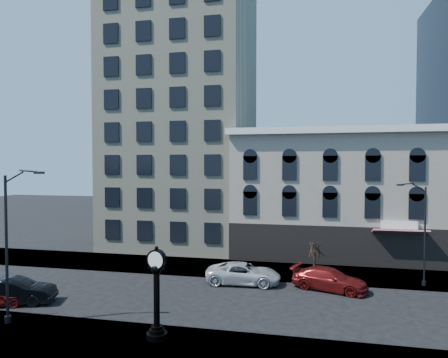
# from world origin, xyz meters

# --- Properties ---
(ground) EXTENTS (160.00, 160.00, 0.00)m
(ground) POSITION_xyz_m (0.00, 0.00, 0.00)
(ground) COLOR black
(ground) RESTS_ON ground
(sidewalk_far) EXTENTS (160.00, 6.00, 0.12)m
(sidewalk_far) POSITION_xyz_m (0.00, 8.00, 0.06)
(sidewalk_far) COLOR gray
(sidewalk_far) RESTS_ON ground
(sidewalk_near) EXTENTS (160.00, 6.00, 0.12)m
(sidewalk_near) POSITION_xyz_m (0.00, -8.00, 0.06)
(sidewalk_near) COLOR gray
(sidewalk_near) RESTS_ON ground
(cream_tower) EXTENTS (15.90, 15.40, 42.50)m
(cream_tower) POSITION_xyz_m (-6.11, 18.88, 19.32)
(cream_tower) COLOR beige
(cream_tower) RESTS_ON ground
(victorian_row) EXTENTS (22.60, 11.19, 12.50)m
(victorian_row) POSITION_xyz_m (12.00, 15.89, 6.00)
(victorian_row) COLOR #9E9382
(victorian_row) RESTS_ON ground
(street_clock) EXTENTS (1.09, 1.09, 4.80)m
(street_clock) POSITION_xyz_m (0.76, -6.70, 2.29)
(street_clock) COLOR black
(street_clock) RESTS_ON sidewalk_near
(street_lamp_near) EXTENTS (2.26, 0.74, 8.86)m
(street_lamp_near) POSITION_xyz_m (-7.64, -6.43, 6.80)
(street_lamp_near) COLOR black
(street_lamp_near) RESTS_ON sidewalk_near
(street_lamp_far) EXTENTS (1.98, 0.68, 7.78)m
(street_lamp_far) POSITION_xyz_m (16.24, 5.87, 6.00)
(street_lamp_far) COLOR black
(street_lamp_far) RESTS_ON sidewalk_far
(bare_tree_far) EXTENTS (2.09, 2.09, 3.59)m
(bare_tree_far) POSITION_xyz_m (8.83, 6.33, 2.82)
(bare_tree_far) COLOR #2F2117
(bare_tree_far) RESTS_ON sidewalk_far
(car_near_b) EXTENTS (5.45, 3.30, 1.70)m
(car_near_b) POSITION_xyz_m (-10.42, -3.54, 0.85)
(car_near_b) COLOR black
(car_near_b) RESTS_ON ground
(car_far_a) EXTENTS (5.78, 2.88, 1.57)m
(car_far_a) POSITION_xyz_m (3.52, 4.02, 0.79)
(car_far_a) COLOR silver
(car_far_a) RESTS_ON ground
(car_far_b) EXTENTS (5.84, 3.78, 1.58)m
(car_far_b) POSITION_xyz_m (9.88, 3.81, 0.79)
(car_far_b) COLOR maroon
(car_far_b) RESTS_ON ground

